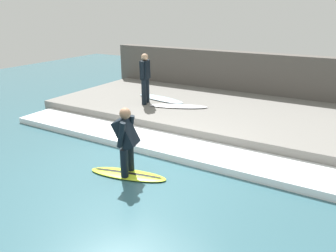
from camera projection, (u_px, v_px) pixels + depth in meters
name	position (u px, v px, depth m)	size (l,w,h in m)	color
ground_plane	(148.00, 169.00, 6.90)	(28.00, 28.00, 0.00)	#335B66
concrete_ledge	(219.00, 113.00, 10.04)	(4.40, 10.37, 0.37)	slate
back_wall	(245.00, 77.00, 11.80)	(0.50, 10.89, 1.76)	#544F49
wave_foam_crest	(174.00, 147.00, 7.81)	(1.17, 9.85, 0.16)	white
surfboard_riding	(128.00, 174.00, 6.61)	(0.81, 1.68, 0.07)	#BFE02D
surfer_riding	(126.00, 138.00, 6.35)	(0.53, 0.53, 1.37)	black
surfer_waiting_near	(145.00, 76.00, 10.05)	(0.51, 0.31, 1.55)	black
surfboard_waiting_near	(161.00, 98.00, 10.81)	(0.82, 1.90, 0.06)	silver
surfboard_spare	(178.00, 106.00, 9.96)	(1.09, 1.81, 0.06)	silver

